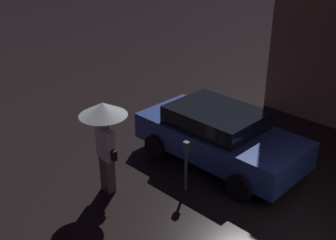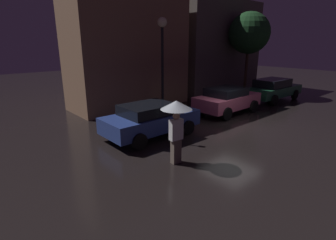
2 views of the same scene
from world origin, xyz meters
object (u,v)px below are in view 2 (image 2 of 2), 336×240
Objects in this scene: parked_car_pink at (227,99)px; pedestrian_with_umbrella at (176,116)px; parking_meter at (178,126)px; street_lamp_near at (162,43)px; parked_car_blue at (151,119)px; parked_car_green at (273,89)px.

parked_car_pink is 1.91× the size of pedestrian_with_umbrella.
parking_meter is 5.60m from street_lamp_near.
parked_car_green is at bearing 1.47° from parked_car_blue.
street_lamp_near is at bearing 57.11° from parking_meter.
parking_meter is at bearing -129.49° from pedestrian_with_umbrella.
parked_car_green is at bearing -0.20° from parked_car_pink.
street_lamp_near is (3.76, 5.17, 2.10)m from pedestrian_with_umbrella.
parked_car_pink is 0.85× the size of parked_car_green.
parked_car_green is 2.24× the size of pedestrian_with_umbrella.
parked_car_pink is at bearing -150.99° from pedestrian_with_umbrella.
parking_meter is (-10.22, -1.63, -0.02)m from parked_car_green.
parking_meter is (1.18, 1.18, -0.86)m from pedestrian_with_umbrella.
parked_car_pink is 5.37m from parking_meter.
parked_car_pink is 0.79× the size of street_lamp_near.
parked_car_pink is 3.35× the size of parking_meter.
street_lamp_near is at bearing 164.11° from parked_car_green.
parked_car_green is 10.35m from parking_meter.
parked_car_green reaches higher than parked_car_blue.
parked_car_green reaches higher than parking_meter.
parking_meter is (-5.13, -1.56, -0.03)m from parked_car_pink.
parked_car_green is (5.09, 0.07, -0.01)m from parked_car_pink.
parked_car_blue is at bearing -179.34° from parked_car_pink.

